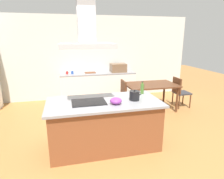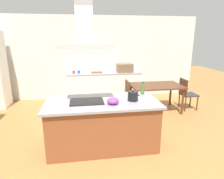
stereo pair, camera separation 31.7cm
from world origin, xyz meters
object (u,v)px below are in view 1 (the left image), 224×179
at_px(chair_at_right_end, 180,90).
at_px(chair_at_left_end, 120,95).
at_px(coffee_mug_red, 67,73).
at_px(range_hood, 86,32).
at_px(cutting_board, 90,73).
at_px(cooktop, 89,102).
at_px(dining_table, 151,87).
at_px(countertop_microwave, 118,68).
at_px(olive_oil_bottle, 142,89).
at_px(mixing_bowl, 116,101).
at_px(tea_kettle, 135,96).
at_px(coffee_mug_blue, 72,72).

relative_size(chair_at_right_end, chair_at_left_end, 1.00).
height_order(coffee_mug_red, chair_at_left_end, coffee_mug_red).
bearing_deg(range_hood, cutting_board, 81.97).
xyz_separation_m(cooktop, dining_table, (1.95, 1.60, -0.24)).
xyz_separation_m(cutting_board, dining_table, (1.53, -1.33, -0.24)).
relative_size(countertop_microwave, cutting_board, 1.47).
distance_m(cutting_board, chair_at_right_end, 2.81).
bearing_deg(dining_table, cutting_board, 138.99).
bearing_deg(cutting_board, dining_table, -41.01).
height_order(cooktop, coffee_mug_red, coffee_mug_red).
distance_m(cooktop, range_hood, 1.20).
distance_m(cooktop, chair_at_right_end, 3.30).
relative_size(cutting_board, chair_at_left_end, 0.38).
bearing_deg(cooktop, olive_oil_bottle, 14.79).
distance_m(countertop_microwave, chair_at_left_end, 1.42).
relative_size(mixing_bowl, chair_at_left_end, 0.23).
height_order(tea_kettle, dining_table, tea_kettle).
xyz_separation_m(tea_kettle, cutting_board, (-0.43, 2.99, -0.08)).
height_order(countertop_microwave, dining_table, countertop_microwave).
bearing_deg(cutting_board, range_hood, -98.03).
xyz_separation_m(coffee_mug_red, chair_at_left_end, (1.35, -1.28, -0.44)).
height_order(tea_kettle, chair_at_right_end, tea_kettle).
relative_size(tea_kettle, chair_at_left_end, 0.27).
height_order(cutting_board, chair_at_left_end, cutting_board).
bearing_deg(countertop_microwave, coffee_mug_blue, 179.66).
distance_m(chair_at_left_end, range_hood, 2.48).
distance_m(tea_kettle, mixing_bowl, 0.41).
bearing_deg(countertop_microwave, mixing_bowl, -106.13).
bearing_deg(dining_table, range_hood, -140.60).
distance_m(dining_table, range_hood, 2.90).
xyz_separation_m(olive_oil_bottle, coffee_mug_blue, (-1.30, 2.59, -0.06)).
xyz_separation_m(cooktop, mixing_bowl, (0.45, -0.20, 0.05)).
xyz_separation_m(coffee_mug_red, range_hood, (0.32, -2.88, 1.16)).
xyz_separation_m(cooktop, tea_kettle, (0.84, -0.06, 0.08)).
bearing_deg(range_hood, dining_table, 39.40).
height_order(olive_oil_bottle, chair_at_right_end, olive_oil_bottle).
xyz_separation_m(mixing_bowl, countertop_microwave, (0.89, 3.08, 0.08)).
height_order(coffee_mug_blue, chair_at_right_end, coffee_mug_blue).
height_order(mixing_bowl, dining_table, mixing_bowl).
relative_size(olive_oil_bottle, coffee_mug_blue, 2.83).
bearing_deg(mixing_bowl, countertop_microwave, 73.87).
distance_m(coffee_mug_red, chair_at_left_end, 1.91).
xyz_separation_m(olive_oil_bottle, coffee_mug_red, (-1.46, 2.58, -0.06)).
bearing_deg(chair_at_left_end, tea_kettle, -96.53).
distance_m(tea_kettle, coffee_mug_blue, 3.12).
bearing_deg(mixing_bowl, chair_at_right_end, 36.67).
relative_size(mixing_bowl, cutting_board, 0.61).
height_order(countertop_microwave, coffee_mug_red, countertop_microwave).
bearing_deg(coffee_mug_red, chair_at_left_end, -43.58).
bearing_deg(coffee_mug_red, cutting_board, 3.93).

